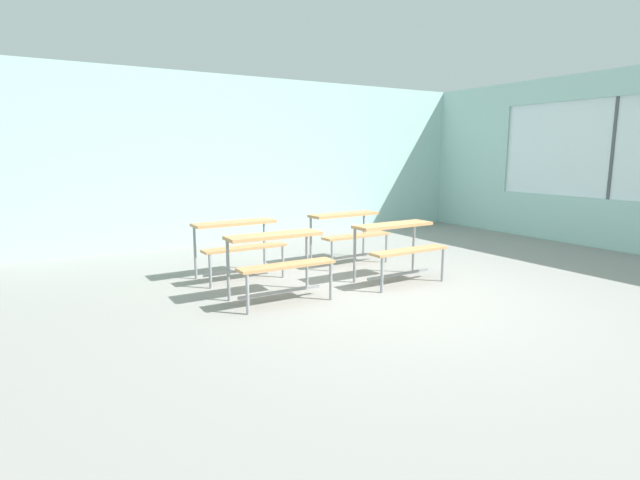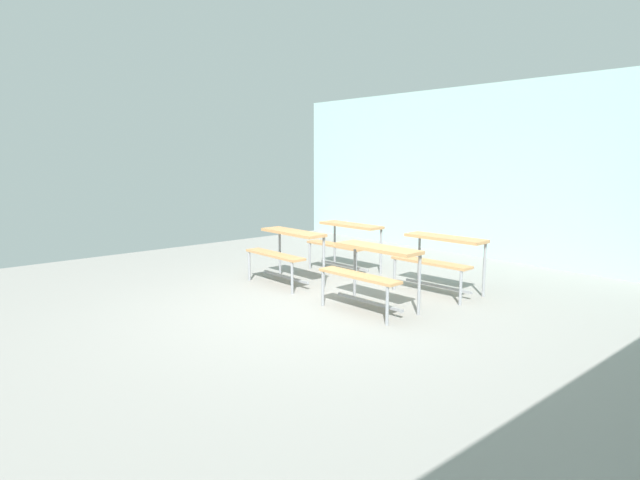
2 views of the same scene
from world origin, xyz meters
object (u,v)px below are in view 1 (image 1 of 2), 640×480
desk_bench_r1c0 (238,236)px  desk_bench_r0c1 (398,238)px  desk_bench_r0c0 (278,251)px  desk_bench_r1c1 (348,226)px

desk_bench_r1c0 → desk_bench_r0c1: bearing=-37.4°
desk_bench_r0c0 → desk_bench_r0c1: 1.67m
desk_bench_r0c1 → desk_bench_r1c0: (-1.68, 1.22, 0.00)m
desk_bench_r1c0 → desk_bench_r1c1: bearing=-1.0°
desk_bench_r0c0 → desk_bench_r1c0: bearing=91.0°
desk_bench_r0c1 → desk_bench_r1c1: 1.23m
desk_bench_r0c0 → desk_bench_r1c0: 1.17m
desk_bench_r0c0 → desk_bench_r0c1: same height
desk_bench_r0c0 → desk_bench_r1c1: size_ratio=0.98×
desk_bench_r0c1 → desk_bench_r1c0: same height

